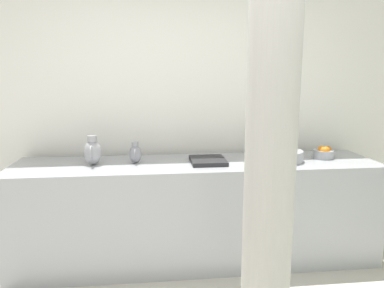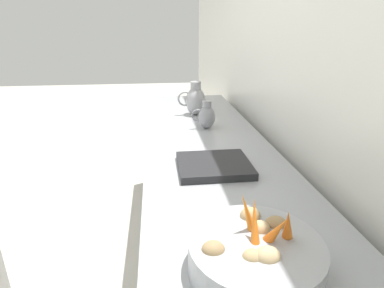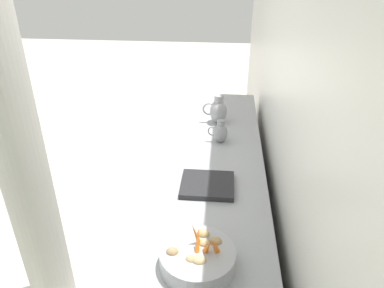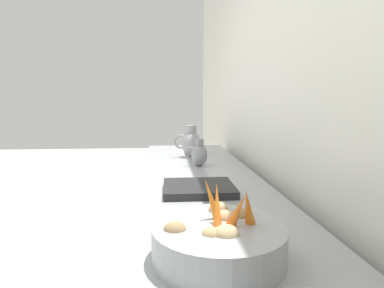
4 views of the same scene
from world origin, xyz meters
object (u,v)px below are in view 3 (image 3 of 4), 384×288
at_px(metal_pitcher_tall, 218,111).
at_px(metal_pitcher_short, 220,132).
at_px(support_column, 7,108).
at_px(vegetable_colander, 198,258).

relative_size(metal_pitcher_tall, metal_pitcher_short, 1.36).
bearing_deg(support_column, metal_pitcher_short, -145.04).
bearing_deg(metal_pitcher_short, support_column, 34.96).
xyz_separation_m(metal_pitcher_short, support_column, (1.17, 0.82, 0.51)).
bearing_deg(vegetable_colander, support_column, -23.46).
bearing_deg(support_column, metal_pitcher_tall, -134.16).
distance_m(metal_pitcher_tall, metal_pitcher_short, 0.36).
bearing_deg(metal_pitcher_tall, metal_pitcher_short, 94.58).
bearing_deg(metal_pitcher_short, vegetable_colander, 86.63).
bearing_deg(support_column, vegetable_colander, 156.54).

